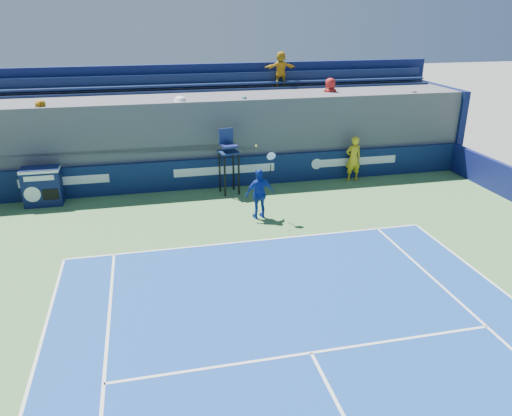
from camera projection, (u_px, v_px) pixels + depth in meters
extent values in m
imported|color=gold|center=(353.00, 159.00, 20.35)|extent=(0.69, 0.47, 1.85)
cube|color=white|center=(253.00, 241.00, 15.22)|extent=(10.97, 0.07, 0.00)
cube|color=white|center=(311.00, 353.00, 10.26)|extent=(8.23, 0.07, 0.00)
cube|color=#0C1A43|center=(225.00, 172.00, 19.73)|extent=(20.40, 0.20, 1.20)
cube|color=white|center=(64.00, 181.00, 18.35)|extent=(3.20, 0.01, 0.32)
cube|color=white|center=(225.00, 170.00, 19.59)|extent=(4.00, 0.01, 0.32)
cube|color=white|center=(355.00, 161.00, 20.73)|extent=(3.60, 0.01, 0.32)
cylinder|color=white|center=(317.00, 164.00, 20.38)|extent=(0.44, 0.01, 0.44)
cube|color=#0E1746|center=(42.00, 187.00, 17.84)|extent=(1.30, 0.70, 1.40)
cube|color=white|center=(40.00, 170.00, 17.61)|extent=(1.32, 0.72, 0.10)
cylinder|color=white|center=(32.00, 194.00, 17.51)|extent=(0.56, 0.02, 0.56)
cube|color=black|center=(51.00, 194.00, 17.65)|extent=(0.55, 0.02, 0.40)
cube|color=white|center=(39.00, 178.00, 17.36)|extent=(1.00, 0.01, 0.18)
cylinder|color=black|center=(225.00, 176.00, 18.62)|extent=(0.08, 0.08, 1.60)
cylinder|color=black|center=(239.00, 174.00, 18.82)|extent=(0.08, 0.08, 1.60)
cylinder|color=black|center=(220.00, 172.00, 19.09)|extent=(0.08, 0.08, 1.60)
cylinder|color=black|center=(233.00, 170.00, 19.30)|extent=(0.08, 0.08, 1.60)
cube|color=#0F1E4C|center=(229.00, 152.00, 18.65)|extent=(0.82, 0.82, 0.06)
cube|color=#151B4F|center=(230.00, 146.00, 18.47)|extent=(0.62, 0.54, 0.08)
cube|color=navy|center=(226.00, 136.00, 18.67)|extent=(0.55, 0.16, 0.60)
imported|color=#122F98|center=(260.00, 194.00, 16.64)|extent=(1.05, 0.55, 1.71)
cylinder|color=black|center=(270.00, 170.00, 16.37)|extent=(0.04, 0.16, 0.39)
torus|color=silver|center=(271.00, 156.00, 16.13)|extent=(0.30, 0.13, 0.29)
cylinder|color=white|center=(271.00, 156.00, 16.13)|extent=(0.25, 0.09, 0.24)
sphere|color=#FBF937|center=(256.00, 146.00, 15.89)|extent=(0.07, 0.07, 0.07)
cube|color=#4A4A4E|center=(217.00, 134.00, 21.05)|extent=(20.40, 3.60, 3.38)
cube|color=#4A4A4E|center=(222.00, 147.00, 19.91)|extent=(20.40, 0.90, 0.55)
cube|color=#122044|center=(222.00, 136.00, 19.64)|extent=(20.00, 0.45, 0.08)
cube|color=#122044|center=(221.00, 130.00, 19.79)|extent=(20.00, 0.06, 0.45)
cube|color=#4A4A4E|center=(218.00, 129.00, 20.52)|extent=(20.40, 0.90, 0.55)
cube|color=#122044|center=(218.00, 118.00, 20.25)|extent=(20.00, 0.45, 0.08)
cube|color=#122044|center=(217.00, 112.00, 20.41)|extent=(20.00, 0.06, 0.45)
cube|color=#4A4A4E|center=(214.00, 111.00, 21.13)|extent=(20.40, 0.90, 0.55)
cube|color=#122044|center=(214.00, 101.00, 20.86)|extent=(20.00, 0.45, 0.08)
cube|color=#122044|center=(213.00, 95.00, 21.02)|extent=(20.00, 0.06, 0.45)
cube|color=#4A4A4E|center=(211.00, 95.00, 21.74)|extent=(20.40, 0.90, 0.55)
cube|color=#122044|center=(211.00, 84.00, 21.48)|extent=(20.00, 0.45, 0.08)
cube|color=#122044|center=(210.00, 79.00, 21.63)|extent=(20.00, 0.06, 0.45)
cube|color=#0C1647|center=(210.00, 114.00, 22.63)|extent=(20.80, 0.30, 4.40)
cube|color=#0C1647|center=(437.00, 123.00, 23.18)|extent=(0.30, 3.90, 3.40)
imported|color=gold|center=(42.00, 126.00, 18.06)|extent=(0.90, 0.70, 1.82)
imported|color=white|center=(181.00, 120.00, 19.10)|extent=(1.25, 0.85, 1.79)
imported|color=#187B85|center=(245.00, 118.00, 19.64)|extent=(1.01, 0.46, 1.68)
imported|color=#AD1C18|center=(330.00, 98.00, 21.05)|extent=(0.83, 0.57, 1.63)
imported|color=black|center=(411.00, 111.00, 21.13)|extent=(0.69, 0.55, 1.66)
imported|color=gold|center=(281.00, 69.00, 21.96)|extent=(1.39, 0.45, 1.50)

